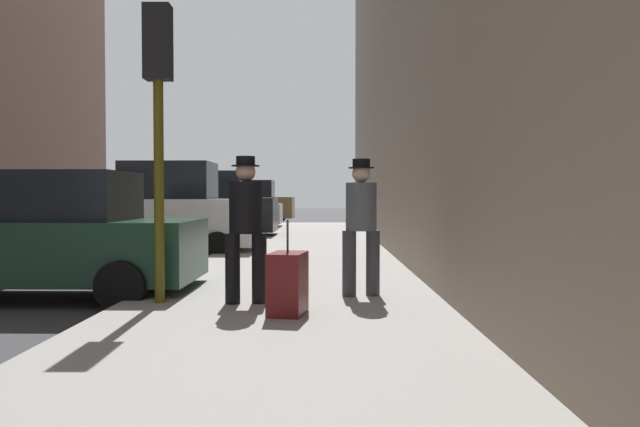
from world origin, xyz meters
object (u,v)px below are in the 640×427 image
object	(u,v)px
parked_white_van	(163,213)
parked_bronze_suv	(251,203)
traffic_light	(158,88)
fire_hydrant	(238,235)
pedestrian_with_beanie	(361,220)
parked_black_suv	(208,208)
parked_silver_sedan	(233,210)
rolling_suitcase	(288,283)
pedestrian_with_fedora	(246,222)
parked_dark_green_sedan	(50,239)

from	to	relation	value
parked_white_van	parked_bronze_suv	xyz separation A→B (m)	(-0.00, 17.80, 0.00)
parked_white_van	traffic_light	world-z (taller)	traffic_light
fire_hydrant	pedestrian_with_beanie	bearing A→B (deg)	-69.57
parked_black_suv	traffic_light	size ratio (longest dim) A/B	1.29
parked_black_suv	parked_silver_sedan	bearing A→B (deg)	90.00
parked_silver_sedan	parked_bronze_suv	distance (m)	6.51
traffic_light	pedestrian_with_beanie	distance (m)	3.01
rolling_suitcase	parked_white_van	bearing A→B (deg)	113.14
pedestrian_with_fedora	pedestrian_with_beanie	world-z (taller)	same
parked_silver_sedan	parked_bronze_suv	bearing A→B (deg)	90.00
parked_white_van	pedestrian_with_fedora	xyz separation A→B (m)	(2.91, -7.40, 0.10)
fire_hydrant	pedestrian_with_beanie	size ratio (longest dim) A/B	0.40
parked_dark_green_sedan	rolling_suitcase	world-z (taller)	parked_dark_green_sedan
parked_dark_green_sedan	pedestrian_with_beanie	distance (m)	4.40
fire_hydrant	rolling_suitcase	distance (m)	8.23
fire_hydrant	traffic_light	xyz separation A→B (m)	(0.05, -7.32, 2.26)
parked_white_van	parked_silver_sedan	xyz separation A→B (m)	(0.00, 11.30, -0.18)
parked_silver_sedan	pedestrian_with_fedora	bearing A→B (deg)	-81.15
pedestrian_with_beanie	parked_bronze_suv	bearing A→B (deg)	99.99
parked_black_suv	parked_silver_sedan	distance (m)	5.61
traffic_light	pedestrian_with_fedora	size ratio (longest dim) A/B	2.03
rolling_suitcase	fire_hydrant	bearing A→B (deg)	101.60
parked_bronze_suv	pedestrian_with_beanie	xyz separation A→B (m)	(4.34, -24.64, 0.10)
traffic_light	pedestrian_with_beanie	bearing A→B (deg)	11.60
parked_white_van	pedestrian_with_fedora	distance (m)	7.96
parked_white_van	pedestrian_with_beanie	xyz separation A→B (m)	(4.34, -6.84, 0.10)
fire_hydrant	parked_black_suv	bearing A→B (deg)	107.49
parked_bronze_suv	pedestrian_with_beanie	size ratio (longest dim) A/B	2.62
parked_white_van	fire_hydrant	world-z (taller)	parked_white_van
parked_silver_sedan	pedestrian_with_beanie	xyz separation A→B (m)	(4.34, -18.14, 0.29)
pedestrian_with_beanie	rolling_suitcase	bearing A→B (deg)	-125.00
pedestrian_with_fedora	rolling_suitcase	size ratio (longest dim) A/B	1.71
pedestrian_with_beanie	parked_black_suv	bearing A→B (deg)	109.10
pedestrian_with_beanie	parked_white_van	bearing A→B (deg)	122.41
parked_dark_green_sedan	parked_bronze_suv	world-z (taller)	parked_bronze_suv
parked_silver_sedan	fire_hydrant	world-z (taller)	parked_silver_sedan
fire_hydrant	traffic_light	distance (m)	7.66
parked_black_suv	parked_bronze_suv	bearing A→B (deg)	90.00
pedestrian_with_beanie	pedestrian_with_fedora	bearing A→B (deg)	-158.34
pedestrian_with_beanie	rolling_suitcase	world-z (taller)	pedestrian_with_beanie
parked_black_suv	pedestrian_with_beanie	world-z (taller)	parked_black_suv
parked_black_suv	pedestrian_with_beanie	xyz separation A→B (m)	(4.34, -12.53, 0.10)
parked_silver_sedan	fire_hydrant	distance (m)	11.48
rolling_suitcase	pedestrian_with_beanie	bearing A→B (deg)	55.00
fire_hydrant	rolling_suitcase	xyz separation A→B (m)	(1.65, -8.06, -0.01)
parked_white_van	parked_black_suv	size ratio (longest dim) A/B	0.99
rolling_suitcase	parked_bronze_suv	bearing A→B (deg)	97.61
parked_silver_sedan	parked_bronze_suv	size ratio (longest dim) A/B	0.90
parked_black_suv	parked_dark_green_sedan	bearing A→B (deg)	-90.00
pedestrian_with_fedora	parked_white_van	bearing A→B (deg)	111.48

